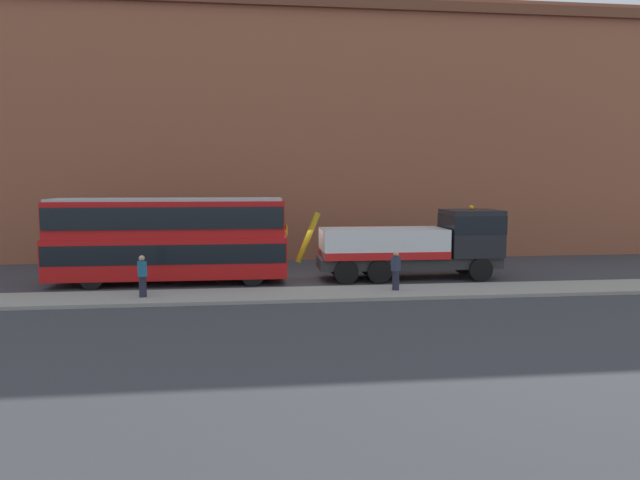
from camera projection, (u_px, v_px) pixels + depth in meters
ground_plane at (301, 279)px, 28.32m from camera, size 120.00×120.00×0.00m
near_kerb at (310, 294)px, 24.17m from camera, size 60.00×2.80×0.15m
building_facade at (290, 128)px, 34.89m from camera, size 60.00×1.50×16.00m
recovery_tow_truck at (418, 244)px, 28.29m from camera, size 10.15×2.73×3.67m
double_decker_bus at (169, 237)px, 26.81m from camera, size 11.07×2.66×4.06m
pedestrian_onlooker at (142, 277)px, 23.16m from camera, size 0.42×0.48×1.71m
pedestrian_bystander at (396, 271)px, 24.61m from camera, size 0.46×0.47×1.71m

